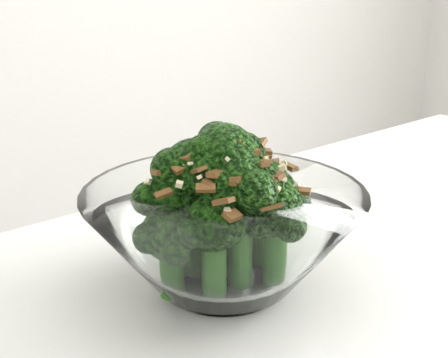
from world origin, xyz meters
TOP-DOWN VIEW (x-y plane):
  - broccoli_dish at (-0.03, 0.30)m, footprint 0.23×0.23m

SIDE VIEW (x-z plane):
  - broccoli_dish at x=-0.03m, z-range 0.73..0.88m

